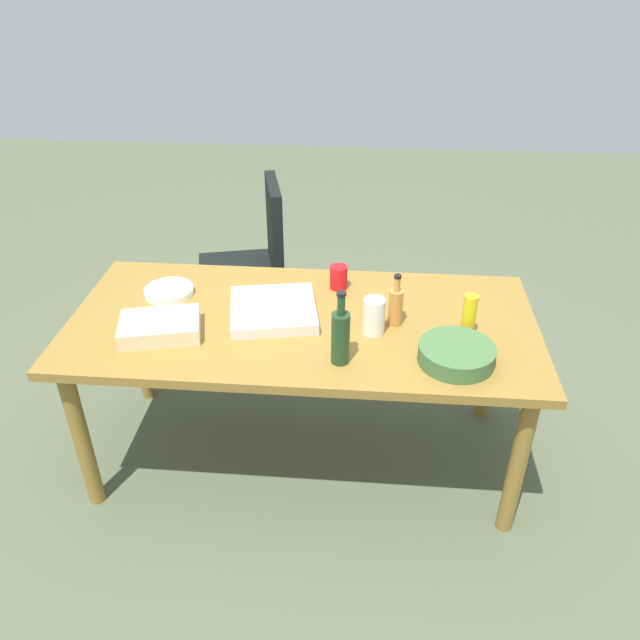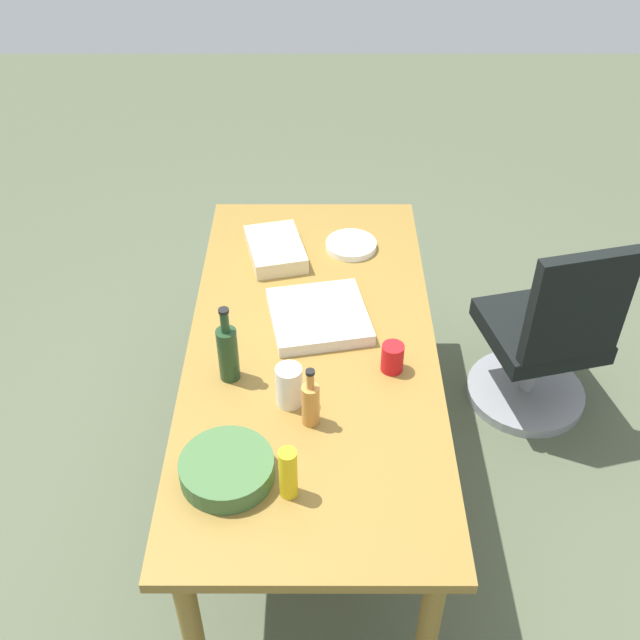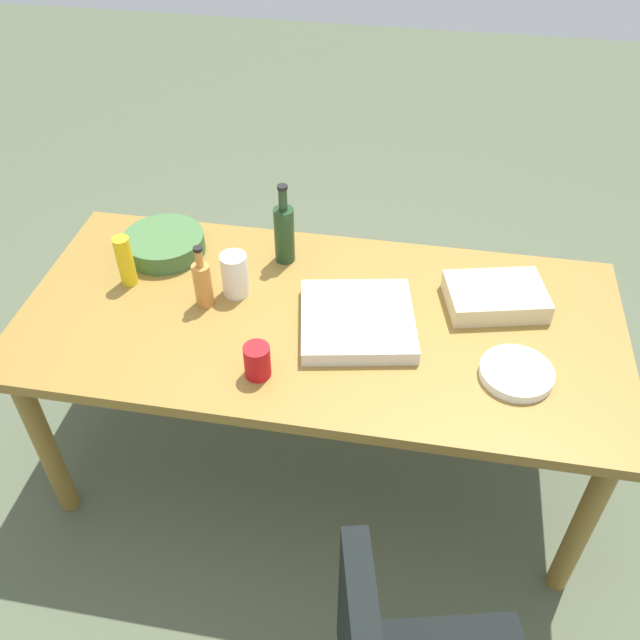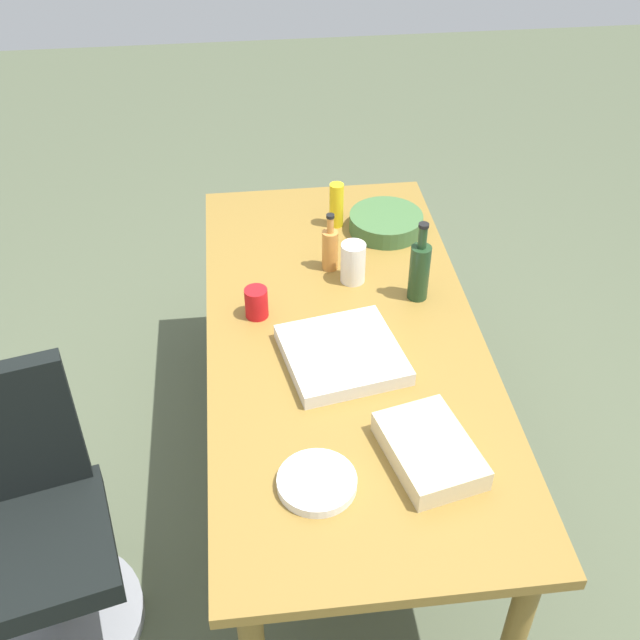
% 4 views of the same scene
% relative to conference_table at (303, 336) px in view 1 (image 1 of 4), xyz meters
% --- Properties ---
extents(ground_plane, '(10.00, 10.00, 0.00)m').
position_rel_conference_table_xyz_m(ground_plane, '(0.00, 0.00, -0.69)').
color(ground_plane, '#505941').
extents(conference_table, '(1.98, 0.92, 0.77)m').
position_rel_conference_table_xyz_m(conference_table, '(0.00, 0.00, 0.00)').
color(conference_table, olive).
rests_on(conference_table, ground).
extents(office_chair, '(0.58, 0.58, 0.98)m').
position_rel_conference_table_xyz_m(office_chair, '(-0.44, 1.04, -0.32)').
color(office_chair, gray).
rests_on(office_chair, ground).
extents(pizza_box, '(0.42, 0.42, 0.05)m').
position_rel_conference_table_xyz_m(pizza_box, '(-0.13, 0.03, 0.11)').
color(pizza_box, silver).
rests_on(pizza_box, conference_table).
extents(salad_bowl, '(0.31, 0.31, 0.07)m').
position_rel_conference_table_xyz_m(salad_bowl, '(0.62, -0.25, 0.12)').
color(salad_bowl, '#3E6537').
rests_on(salad_bowl, conference_table).
extents(red_solo_cup, '(0.09, 0.09, 0.11)m').
position_rel_conference_table_xyz_m(red_solo_cup, '(0.14, 0.29, 0.14)').
color(red_solo_cup, red).
rests_on(red_solo_cup, conference_table).
extents(mayo_jar, '(0.10, 0.10, 0.16)m').
position_rel_conference_table_xyz_m(mayo_jar, '(0.30, -0.07, 0.16)').
color(mayo_jar, white).
rests_on(mayo_jar, conference_table).
extents(paper_plate_stack, '(0.24, 0.24, 0.03)m').
position_rel_conference_table_xyz_m(paper_plate_stack, '(-0.63, 0.16, 0.10)').
color(paper_plate_stack, white).
rests_on(paper_plate_stack, conference_table).
extents(sheet_cake, '(0.36, 0.29, 0.07)m').
position_rel_conference_table_xyz_m(sheet_cake, '(-0.57, -0.16, 0.12)').
color(sheet_cake, beige).
rests_on(sheet_cake, conference_table).
extents(wine_bottle, '(0.09, 0.09, 0.31)m').
position_rel_conference_table_xyz_m(wine_bottle, '(0.18, -0.29, 0.20)').
color(wine_bottle, '#1F3C1F').
rests_on(wine_bottle, conference_table).
extents(mustard_bottle, '(0.06, 0.06, 0.19)m').
position_rel_conference_table_xyz_m(mustard_bottle, '(0.68, -0.06, 0.18)').
color(mustard_bottle, yellow).
rests_on(mustard_bottle, conference_table).
extents(dressing_bottle, '(0.07, 0.07, 0.23)m').
position_rel_conference_table_xyz_m(dressing_bottle, '(0.39, 0.00, 0.17)').
color(dressing_bottle, '#C57F39').
rests_on(dressing_bottle, conference_table).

